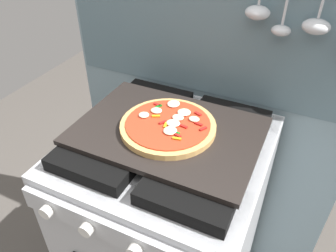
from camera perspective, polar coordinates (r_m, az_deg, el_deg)
kitchen_backsplash at (r=1.30m, az=6.52°, el=3.03°), size 1.10×0.09×1.55m
stove at (r=1.31m, az=-0.03°, el=-17.03°), size 0.60×0.64×0.90m
baking_tray at (r=0.98m, az=0.00°, el=-0.85°), size 0.54×0.38×0.02m
pizza_left at (r=0.97m, az=0.22°, el=0.17°), size 0.28×0.28×0.03m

